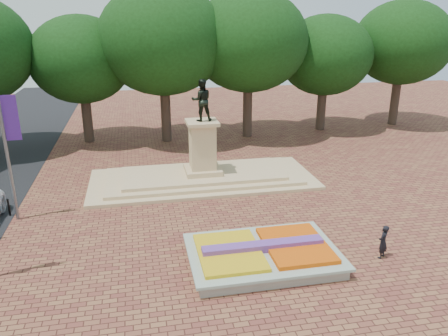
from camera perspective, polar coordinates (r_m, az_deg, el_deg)
The scene contains 5 objects.
ground at distance 20.56m, azimuth 0.76°, elevation -9.58°, with size 90.00×90.00×0.00m, color brown.
flower_bed at distance 18.92m, azimuth 5.18°, elevation -11.12°, with size 6.30×4.30×0.91m.
monument at distance 27.40m, azimuth -2.79°, elevation 0.02°, with size 14.00×6.00×6.40m.
tree_row_back at distance 36.25m, azimuth -1.71°, elevation 14.18°, with size 44.80×8.80×10.43m.
pedestrian at distance 20.16m, azimuth 20.06°, elevation -9.04°, with size 0.56×0.36×1.52m, color black.
Camera 1 is at (-3.87, -17.57, 9.95)m, focal length 35.00 mm.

